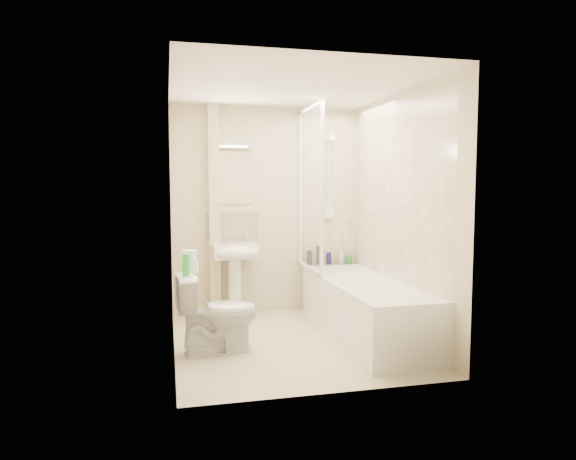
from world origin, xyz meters
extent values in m
plane|color=beige|center=(0.00, 0.00, 0.00)|extent=(2.50, 2.50, 0.00)
cube|color=beige|center=(0.00, 1.25, 1.20)|extent=(2.20, 0.02, 2.40)
cube|color=beige|center=(-1.10, 0.00, 1.20)|extent=(0.02, 2.50, 2.40)
cube|color=beige|center=(1.10, 0.00, 1.20)|extent=(0.02, 2.50, 2.40)
cube|color=white|center=(0.00, 0.00, 2.40)|extent=(2.20, 2.50, 0.02)
cube|color=beige|center=(0.75, 1.24, 1.42)|extent=(0.70, 0.01, 1.75)
cube|color=beige|center=(1.09, 0.03, 1.42)|extent=(0.01, 2.10, 1.75)
cube|color=beige|center=(-0.62, 1.19, 1.20)|extent=(0.12, 0.12, 2.40)
cube|color=beige|center=(-0.40, 1.24, 1.03)|extent=(0.60, 0.02, 0.30)
cube|color=white|center=(-0.40, 1.24, 1.58)|extent=(0.46, 0.01, 0.60)
cube|color=silver|center=(-0.40, 1.22, 1.95)|extent=(0.42, 0.07, 0.07)
cube|color=white|center=(0.75, 0.03, 0.28)|extent=(0.70, 2.10, 0.55)
cube|color=white|center=(0.75, 0.03, 0.49)|extent=(0.56, 1.96, 0.05)
cube|color=white|center=(0.40, 0.80, 1.45)|extent=(0.01, 0.90, 1.80)
cube|color=white|center=(0.40, 1.23, 1.45)|extent=(0.04, 0.04, 1.80)
cube|color=white|center=(0.40, 0.35, 1.45)|extent=(0.04, 0.04, 1.80)
cube|color=white|center=(0.40, 0.80, 2.33)|extent=(0.04, 0.90, 0.04)
cube|color=white|center=(0.40, 0.80, 0.57)|extent=(0.04, 0.90, 0.03)
cylinder|color=white|center=(0.75, 1.22, 1.55)|extent=(0.02, 0.02, 0.90)
cylinder|color=white|center=(0.75, 1.22, 1.10)|extent=(0.05, 0.05, 0.02)
cylinder|color=white|center=(0.75, 1.22, 2.00)|extent=(0.05, 0.05, 0.02)
cylinder|color=white|center=(0.75, 1.15, 2.03)|extent=(0.08, 0.11, 0.11)
cube|color=white|center=(0.75, 1.21, 1.17)|extent=(0.10, 0.05, 0.14)
cylinder|color=white|center=(0.73, 1.19, 1.60)|extent=(0.01, 0.13, 0.84)
cylinder|color=white|center=(-0.40, 1.08, 0.33)|extent=(0.14, 0.14, 0.66)
cube|color=white|center=(-0.40, 1.05, 0.76)|extent=(0.49, 0.38, 0.15)
ellipsoid|color=white|center=(-0.40, 0.88, 0.76)|extent=(0.49, 0.21, 0.15)
cube|color=silver|center=(-0.40, 1.05, 0.81)|extent=(0.34, 0.25, 0.04)
cylinder|color=white|center=(-0.57, 1.16, 0.88)|extent=(0.03, 0.03, 0.10)
cylinder|color=white|center=(-0.24, 1.16, 0.88)|extent=(0.03, 0.03, 0.10)
sphere|color=white|center=(-0.57, 1.16, 0.93)|extent=(0.04, 0.04, 0.04)
sphere|color=white|center=(-0.24, 1.16, 0.93)|extent=(0.04, 0.04, 0.04)
cylinder|color=black|center=(0.50, 1.16, 0.64)|extent=(0.06, 0.06, 0.17)
cylinder|color=black|center=(0.62, 1.16, 0.66)|extent=(0.07, 0.07, 0.22)
cylinder|color=navy|center=(0.74, 1.16, 0.62)|extent=(0.06, 0.06, 0.14)
cylinder|color=silver|center=(0.90, 1.16, 0.63)|extent=(0.06, 0.06, 0.16)
cylinder|color=green|center=(0.99, 1.16, 0.60)|extent=(0.07, 0.07, 0.10)
imported|color=white|center=(-0.72, -0.14, 0.36)|extent=(0.53, 0.78, 0.72)
cylinder|color=white|center=(-0.93, -0.05, 0.77)|extent=(0.11, 0.11, 0.10)
cylinder|color=white|center=(-0.95, -0.07, 0.87)|extent=(0.12, 0.12, 0.10)
cylinder|color=green|center=(-0.99, -0.25, 0.82)|extent=(0.06, 0.06, 0.19)
camera|label=1|loc=(-1.14, -4.66, 1.49)|focal=32.00mm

